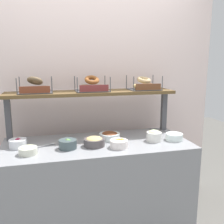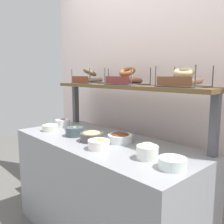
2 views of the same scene
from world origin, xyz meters
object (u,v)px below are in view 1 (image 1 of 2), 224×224
bagel_basket_cinnamon_raisin (92,86)px  bowl_veggie_mix (68,144)px  bowl_cream_cheese (174,136)px  serving_spoon_near_plate (49,145)px  bowl_fruit_salad (119,143)px  bowl_chocolate_spread (110,136)px  bowl_hummus (94,141)px  bowl_beet_salad (18,143)px  bowl_scallion_spread (154,135)px  bagel_basket_plain (144,85)px  bowl_potato_salad (28,150)px  bagel_basket_poppy (35,87)px

bagel_basket_cinnamon_raisin → bowl_veggie_mix: bearing=-127.1°
bowl_veggie_mix → bowl_cream_cheese: bowl_veggie_mix is taller
bowl_cream_cheese → serving_spoon_near_plate: bearing=173.6°
bowl_fruit_salad → serving_spoon_near_plate: 0.61m
bowl_chocolate_spread → bowl_hummus: size_ratio=1.05×
bowl_beet_salad → bowl_scallion_spread: size_ratio=1.09×
bagel_basket_plain → bowl_beet_salad: bearing=-169.5°
bowl_veggie_mix → bowl_potato_salad: bowl_veggie_mix is taller
bowl_chocolate_spread → serving_spoon_near_plate: (-0.55, -0.03, -0.03)m
serving_spoon_near_plate → bagel_basket_plain: size_ratio=0.55×
bowl_beet_salad → bowl_chocolate_spread: bearing=1.6°
bagel_basket_poppy → bowl_cream_cheese: bearing=-16.8°
bowl_potato_salad → bowl_cream_cheese: bowl_cream_cheese is taller
bowl_chocolate_spread → bagel_basket_cinnamon_raisin: size_ratio=0.60×
bowl_scallion_spread → bagel_basket_cinnamon_raisin: (-0.51, 0.34, 0.43)m
bowl_beet_salad → serving_spoon_near_plate: (0.25, -0.01, -0.03)m
bowl_beet_salad → bagel_basket_plain: 1.29m
bowl_veggie_mix → bowl_hummus: size_ratio=0.82×
serving_spoon_near_plate → bowl_hummus: bearing=-16.4°
bowl_chocolate_spread → serving_spoon_near_plate: bearing=-176.5°
serving_spoon_near_plate → bagel_basket_plain: (0.95, 0.23, 0.47)m
bowl_veggie_mix → bowl_potato_salad: 0.32m
bowl_veggie_mix → bowl_potato_salad: bearing=-169.5°
bowl_scallion_spread → bowl_veggie_mix: 0.77m
bowl_cream_cheese → bagel_basket_cinnamon_raisin: bagel_basket_cinnamon_raisin is taller
bowl_veggie_mix → bowl_hummus: same height
bowl_chocolate_spread → bagel_basket_cinnamon_raisin: 0.50m
bowl_potato_salad → serving_spoon_near_plate: bowl_potato_salad is taller
bowl_fruit_salad → serving_spoon_near_plate: bearing=160.9°
bowl_chocolate_spread → bagel_basket_plain: 0.63m
bowl_scallion_spread → bowl_cream_cheese: 0.19m
bowl_potato_salad → bowl_fruit_salad: 0.73m
bowl_potato_salad → bagel_basket_cinnamon_raisin: 0.84m
bowl_potato_salad → serving_spoon_near_plate: (0.16, 0.18, -0.03)m
bowl_potato_salad → bowl_fruit_salad: bearing=-1.5°
bagel_basket_poppy → bowl_chocolate_spread: bearing=-17.8°
bowl_fruit_salad → bagel_basket_poppy: (-0.67, 0.44, 0.44)m
bowl_cream_cheese → bagel_basket_poppy: bagel_basket_poppy is taller
bowl_veggie_mix → bagel_basket_cinnamon_raisin: bearing=52.9°
bowl_veggie_mix → bagel_basket_cinnamon_raisin: size_ratio=0.47×
serving_spoon_near_plate → bagel_basket_plain: 1.08m
serving_spoon_near_plate → bagel_basket_poppy: size_ratio=0.55×
bagel_basket_plain → bagel_basket_poppy: bearing=179.6°
bagel_basket_poppy → bowl_beet_salad: bearing=-123.7°
bowl_potato_salad → bagel_basket_poppy: (0.06, 0.42, 0.44)m
bagel_basket_cinnamon_raisin → bowl_potato_salad: bearing=-144.6°
bowl_veggie_mix → bowl_beet_salad: bearing=162.0°
bowl_hummus → bowl_fruit_salad: bearing=-23.9°
bowl_hummus → bagel_basket_plain: (0.57, 0.34, 0.44)m
bowl_veggie_mix → serving_spoon_near_plate: size_ratio=0.89×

